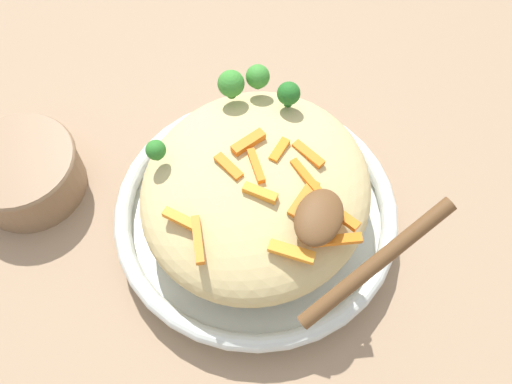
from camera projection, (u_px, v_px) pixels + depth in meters
The scene contains 22 objects.
ground_plane at pixel (256, 223), 0.59m from camera, with size 2.40×2.40×0.00m, color #9E7F60.
serving_bowl at pixel (256, 214), 0.57m from camera, with size 0.29×0.29×0.04m.
pasta_mound at pixel (256, 189), 0.53m from camera, with size 0.24×0.22×0.08m, color #D1BA7A.
carrot_piece_0 at pixel (229, 167), 0.49m from camera, with size 0.03×0.01×0.01m, color orange.
carrot_piece_1 at pixel (180, 219), 0.47m from camera, with size 0.03×0.01×0.01m, color orange.
carrot_piece_2 at pixel (256, 170), 0.49m from camera, with size 0.04×0.01×0.01m, color orange.
carrot_piece_3 at pixel (292, 252), 0.46m from camera, with size 0.04×0.01×0.01m, color orange.
carrot_piece_4 at pixel (306, 178), 0.49m from camera, with size 0.04×0.01×0.01m, color orange.
carrot_piece_5 at pixel (260, 193), 0.48m from camera, with size 0.03×0.01×0.01m, color orange.
carrot_piece_6 at pixel (337, 240), 0.46m from camera, with size 0.04×0.01×0.01m, color orange.
carrot_piece_7 at pixel (198, 240), 0.46m from camera, with size 0.04×0.01×0.01m, color orange.
carrot_piece_8 at pixel (304, 199), 0.48m from camera, with size 0.04×0.01×0.01m, color orange.
carrot_piece_9 at pixel (248, 142), 0.50m from camera, with size 0.03×0.01×0.01m, color orange.
carrot_piece_10 at pixel (279, 151), 0.50m from camera, with size 0.03×0.01×0.01m, color orange.
carrot_piece_11 at pixel (308, 154), 0.50m from camera, with size 0.03×0.01×0.01m, color orange.
carrot_piece_12 at pixel (337, 213), 0.47m from camera, with size 0.04×0.01×0.01m, color orange.
broccoli_floret_0 at pixel (289, 94), 0.52m from camera, with size 0.02×0.02×0.03m.
broccoli_floret_1 at pixel (156, 150), 0.49m from camera, with size 0.02×0.02×0.02m.
broccoli_floret_2 at pixel (258, 77), 0.54m from camera, with size 0.02×0.02×0.03m.
broccoli_floret_3 at pixel (231, 84), 0.53m from camera, with size 0.03×0.03×0.03m.
serving_spoon at pixel (336, 232), 0.44m from camera, with size 0.12×0.12×0.07m.
companion_bowl at pixel (24, 171), 0.58m from camera, with size 0.12×0.12×0.06m.
Camera 1 is at (0.24, 0.10, 0.53)m, focal length 38.48 mm.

